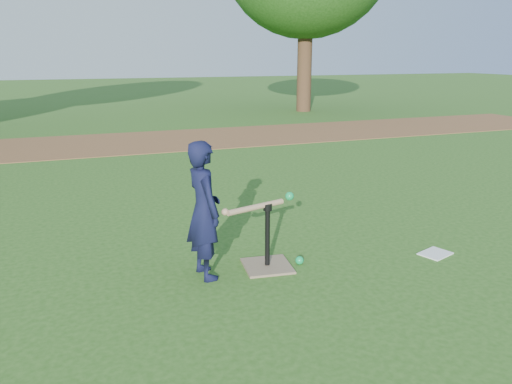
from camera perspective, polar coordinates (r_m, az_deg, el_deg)
name	(u,v)px	position (r m, az deg, el deg)	size (l,w,h in m)	color
ground	(232,276)	(4.53, -2.71, -9.61)	(80.00, 80.00, 0.00)	#285116
dirt_strip	(130,142)	(11.64, -14.21, 5.52)	(24.00, 3.00, 0.01)	brown
child	(204,210)	(4.35, -5.98, -2.09)	(0.45, 0.29, 1.23)	black
wiffle_ball_ground	(299,260)	(4.77, 4.99, -7.78)	(0.08, 0.08, 0.08)	#0D9449
clipboard	(435,254)	(5.30, 19.81, -6.64)	(0.30, 0.23, 0.01)	white
batting_tee	(267,256)	(4.67, 1.30, -7.32)	(0.48, 0.48, 0.61)	#7F6850
swing_action	(260,205)	(4.46, 0.47, -1.52)	(0.72, 0.22, 0.13)	tan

